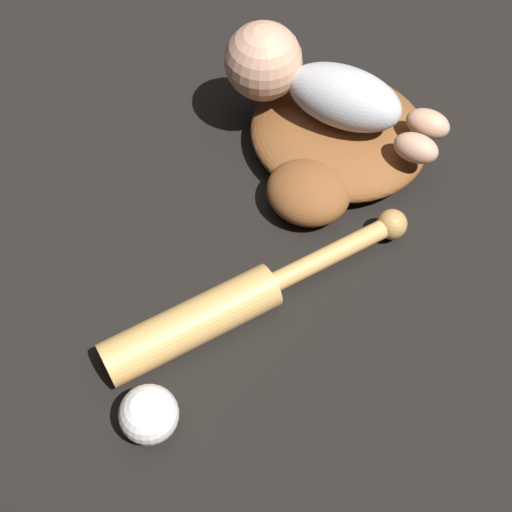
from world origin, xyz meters
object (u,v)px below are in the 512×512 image
Objects in this scene: baseball_glove at (334,143)px; baby_figure at (309,82)px; baseball_bat at (227,306)px; baseball at (149,414)px.

baseball_glove is 0.11m from baby_figure.
baby_figure is 0.86× the size of baseball_bat.
baseball_glove is 0.51m from baseball.
baseball_glove reaches higher than baseball_bat.
baseball_bat is 0.18m from baseball.
baseball is (0.20, 0.46, 0.00)m from baseball_glove.
baseball_glove is 0.33m from baseball_bat.
baseball_glove is at bearing -113.33° from baseball_bat.
baby_figure is at bearing -103.74° from baseball_bat.
baseball is at bearing 72.51° from baby_figure.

